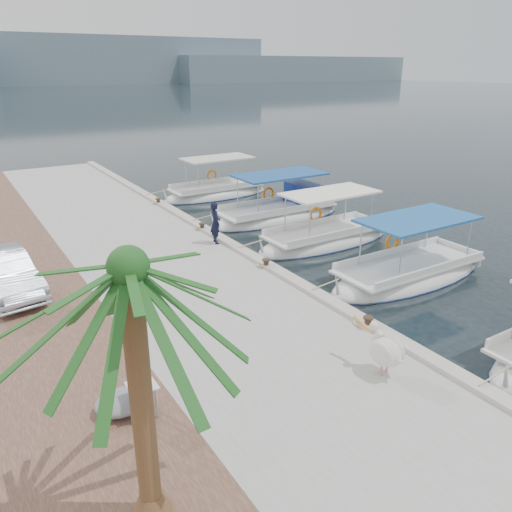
# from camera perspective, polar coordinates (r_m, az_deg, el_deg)

# --- Properties ---
(ground) EXTENTS (400.00, 400.00, 0.00)m
(ground) POSITION_cam_1_polar(r_m,az_deg,el_deg) (16.66, 4.99, -4.38)
(ground) COLOR black
(ground) RESTS_ON ground
(concrete_quay) EXTENTS (6.00, 40.00, 0.50)m
(concrete_quay) POSITION_cam_1_polar(r_m,az_deg,el_deg) (19.30, -11.21, -0.27)
(concrete_quay) COLOR #9A9B96
(concrete_quay) RESTS_ON ground
(quay_curb) EXTENTS (0.44, 40.00, 0.12)m
(quay_curb) POSITION_cam_1_polar(r_m,az_deg,el_deg) (20.26, -3.95, 2.05)
(quay_curb) COLOR #B0A99C
(quay_curb) RESTS_ON concrete_quay
(cobblestone_strip) EXTENTS (4.00, 40.00, 0.50)m
(cobblestone_strip) POSITION_cam_1_polar(r_m,az_deg,el_deg) (18.32, -25.90, -3.26)
(cobblestone_strip) COLOR brown
(cobblestone_strip) RESTS_ON ground
(distant_hills) EXTENTS (330.00, 60.00, 18.00)m
(distant_hills) POSITION_cam_1_polar(r_m,az_deg,el_deg) (216.94, -23.16, 19.53)
(distant_hills) COLOR slate
(distant_hills) RESTS_ON ground
(fishing_caique_b) EXTENTS (6.89, 2.46, 2.83)m
(fishing_caique_b) POSITION_cam_1_polar(r_m,az_deg,el_deg) (18.52, 16.98, -2.16)
(fishing_caique_b) COLOR white
(fishing_caique_b) RESTS_ON ground
(fishing_caique_c) EXTENTS (6.67, 2.25, 2.83)m
(fishing_caique_c) POSITION_cam_1_polar(r_m,az_deg,el_deg) (21.41, 7.85, 1.72)
(fishing_caique_c) COLOR white
(fishing_caique_c) RESTS_ON ground
(fishing_caique_d) EXTENTS (7.31, 2.53, 2.83)m
(fishing_caique_d) POSITION_cam_1_polar(r_m,az_deg,el_deg) (24.78, 2.52, 4.72)
(fishing_caique_d) COLOR white
(fishing_caique_d) RESTS_ON ground
(fishing_caique_e) EXTENTS (6.52, 2.28, 2.83)m
(fishing_caique_e) POSITION_cam_1_polar(r_m,az_deg,el_deg) (29.21, -4.59, 7.06)
(fishing_caique_e) COLOR white
(fishing_caique_e) RESTS_ON ground
(mooring_bollards) EXTENTS (0.28, 20.28, 0.33)m
(mooring_bollards) POSITION_cam_1_polar(r_m,az_deg,el_deg) (17.32, 1.16, -0.78)
(mooring_bollards) COLOR black
(mooring_bollards) RESTS_ON concrete_quay
(pelican) EXTENTS (0.54, 1.47, 1.15)m
(pelican) POSITION_cam_1_polar(r_m,az_deg,el_deg) (11.81, 14.50, -10.39)
(pelican) COLOR tan
(pelican) RESTS_ON concrete_quay
(fisherman) EXTENTS (0.50, 0.67, 1.66)m
(fisherman) POSITION_cam_1_polar(r_m,az_deg,el_deg) (19.66, -4.66, 3.79)
(fisherman) COLOR black
(fisherman) RESTS_ON concrete_quay
(date_palm) EXTENTS (4.60, 4.60, 5.09)m
(date_palm) POSITION_cam_1_polar(r_m,az_deg,el_deg) (6.62, -14.37, -1.50)
(date_palm) COLOR brown
(date_palm) RESTS_ON cobblestone_strip
(parked_car) EXTENTS (1.95, 4.18, 1.33)m
(parked_car) POSITION_cam_1_polar(r_m,az_deg,el_deg) (17.04, -26.79, -1.82)
(parked_car) COLOR silver
(parked_car) RESTS_ON cobblestone_strip
(tarp_bundle) EXTENTS (1.10, 0.90, 0.40)m
(tarp_bundle) POSITION_cam_1_polar(r_m,az_deg,el_deg) (10.92, -15.12, -15.81)
(tarp_bundle) COLOR slate
(tarp_bundle) RESTS_ON cobblestone_strip
(folding_table) EXTENTS (0.55, 0.55, 0.73)m
(folding_table) POSITION_cam_1_polar(r_m,az_deg,el_deg) (10.49, -12.82, -15.10)
(folding_table) COLOR silver
(folding_table) RESTS_ON cobblestone_strip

